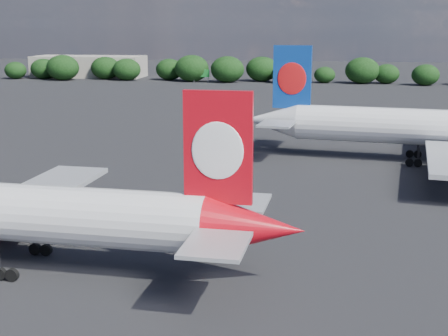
# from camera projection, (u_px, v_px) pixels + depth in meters

# --- Properties ---
(ground) EXTENTS (500.00, 500.00, 0.00)m
(ground) POSITION_uv_depth(u_px,v_px,m) (174.00, 147.00, 104.06)
(ground) COLOR black
(ground) RESTS_ON ground
(qantas_airliner) EXTENTS (46.88, 44.54, 15.31)m
(qantas_airliner) POSITION_uv_depth(u_px,v_px,m) (12.00, 214.00, 51.89)
(qantas_airliner) COLOR silver
(qantas_airliner) RESTS_ON ground
(china_southern_airliner) EXTENTS (51.90, 49.47, 16.93)m
(china_southern_airliner) POSITION_uv_depth(u_px,v_px,m) (422.00, 128.00, 91.40)
(china_southern_airliner) COLOR silver
(china_southern_airliner) RESTS_ON ground
(terminal_building) EXTENTS (42.00, 16.00, 8.00)m
(terminal_building) POSITION_uv_depth(u_px,v_px,m) (89.00, 66.00, 240.02)
(terminal_building) COLOR gray
(terminal_building) RESTS_ON ground
(highway_sign) EXTENTS (6.00, 0.30, 4.50)m
(highway_sign) POSITION_uv_depth(u_px,v_px,m) (201.00, 73.00, 217.70)
(highway_sign) COLOR #156A24
(highway_sign) RESTS_ON ground
(billboard_yellow) EXTENTS (5.00, 0.30, 5.50)m
(billboard_yellow) POSITION_uv_depth(u_px,v_px,m) (288.00, 71.00, 218.76)
(billboard_yellow) COLOR gold
(billboard_yellow) RESTS_ON ground
(horizon_treeline) EXTENTS (205.46, 16.55, 9.35)m
(horizon_treeline) POSITION_uv_depth(u_px,v_px,m) (271.00, 71.00, 217.35)
(horizon_treeline) COLOR black
(horizon_treeline) RESTS_ON ground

